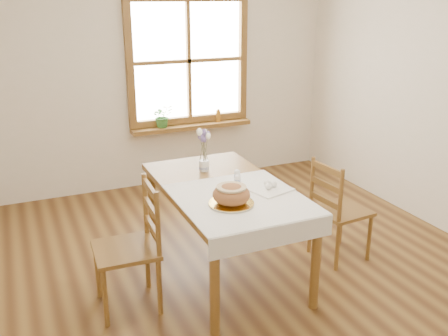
# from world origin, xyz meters

# --- Properties ---
(ground) EXTENTS (5.00, 5.00, 0.00)m
(ground) POSITION_xyz_m (0.00, 0.00, 0.00)
(ground) COLOR brown
(ground) RESTS_ON ground
(room_walls) EXTENTS (4.60, 5.10, 2.65)m
(room_walls) POSITION_xyz_m (0.00, 0.00, 1.71)
(room_walls) COLOR white
(room_walls) RESTS_ON ground
(window) EXTENTS (1.46, 0.08, 1.46)m
(window) POSITION_xyz_m (0.50, 2.47, 1.45)
(window) COLOR brown
(window) RESTS_ON ground
(window_sill) EXTENTS (1.46, 0.20, 0.05)m
(window_sill) POSITION_xyz_m (0.50, 2.40, 0.69)
(window_sill) COLOR brown
(window_sill) RESTS_ON ground
(dining_table) EXTENTS (0.90, 1.60, 0.75)m
(dining_table) POSITION_xyz_m (0.00, 0.30, 0.66)
(dining_table) COLOR brown
(dining_table) RESTS_ON ground
(table_linen) EXTENTS (0.91, 0.99, 0.01)m
(table_linen) POSITION_xyz_m (0.00, -0.00, 0.76)
(table_linen) COLOR white
(table_linen) RESTS_ON dining_table
(chair_left) EXTENTS (0.48, 0.46, 0.94)m
(chair_left) POSITION_xyz_m (-0.84, 0.12, 0.47)
(chair_left) COLOR brown
(chair_left) RESTS_ON ground
(chair_right) EXTENTS (0.47, 0.46, 0.89)m
(chair_right) POSITION_xyz_m (1.01, 0.12, 0.45)
(chair_right) COLOR brown
(chair_right) RESTS_ON ground
(bread_plate) EXTENTS (0.32, 0.32, 0.02)m
(bread_plate) POSITION_xyz_m (-0.11, -0.08, 0.77)
(bread_plate) COLOR white
(bread_plate) RESTS_ON table_linen
(bread_loaf) EXTENTS (0.27, 0.27, 0.15)m
(bread_loaf) POSITION_xyz_m (-0.11, -0.08, 0.85)
(bread_loaf) COLOR #9E6538
(bread_loaf) RESTS_ON bread_plate
(egg_napkin) EXTENTS (0.35, 0.32, 0.01)m
(egg_napkin) POSITION_xyz_m (0.28, 0.05, 0.77)
(egg_napkin) COLOR white
(egg_napkin) RESTS_ON table_linen
(eggs) EXTENTS (0.27, 0.26, 0.05)m
(eggs) POSITION_xyz_m (0.28, 0.05, 0.80)
(eggs) COLOR white
(eggs) RESTS_ON egg_napkin
(salt_shaker) EXTENTS (0.06, 0.06, 0.09)m
(salt_shaker) POSITION_xyz_m (0.09, 0.25, 0.81)
(salt_shaker) COLOR white
(salt_shaker) RESTS_ON table_linen
(pepper_shaker) EXTENTS (0.05, 0.05, 0.09)m
(pepper_shaker) POSITION_xyz_m (0.14, 0.35, 0.81)
(pepper_shaker) COLOR white
(pepper_shaker) RESTS_ON table_linen
(flower_vase) EXTENTS (0.09, 0.09, 0.09)m
(flower_vase) POSITION_xyz_m (-0.02, 0.68, 0.80)
(flower_vase) COLOR white
(flower_vase) RESTS_ON dining_table
(lavender_bouquet) EXTENTS (0.15, 0.15, 0.28)m
(lavender_bouquet) POSITION_xyz_m (-0.02, 0.68, 0.98)
(lavender_bouquet) COLOR #695394
(lavender_bouquet) RESTS_ON flower_vase
(potted_plant) EXTENTS (0.26, 0.28, 0.21)m
(potted_plant) POSITION_xyz_m (0.14, 2.40, 0.82)
(potted_plant) COLOR #37742E
(potted_plant) RESTS_ON window_sill
(amber_bottle) EXTENTS (0.06, 0.06, 0.15)m
(amber_bottle) POSITION_xyz_m (0.84, 2.40, 0.79)
(amber_bottle) COLOR #B37321
(amber_bottle) RESTS_ON window_sill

